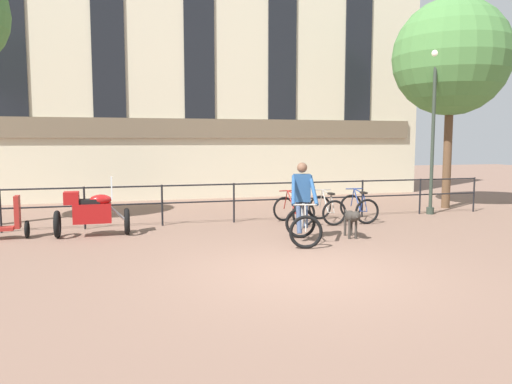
% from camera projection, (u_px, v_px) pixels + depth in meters
% --- Properties ---
extents(ground_plane, '(60.00, 60.00, 0.00)m').
position_uv_depth(ground_plane, '(304.00, 272.00, 8.26)').
color(ground_plane, '#7A5B4C').
extents(canal_railing, '(15.05, 0.05, 1.05)m').
position_uv_depth(canal_railing, '(234.00, 196.00, 13.17)').
color(canal_railing, black).
rests_on(canal_railing, ground_plane).
extents(building_facade, '(18.00, 0.72, 10.05)m').
position_uv_depth(building_facade, '(198.00, 63.00, 18.27)').
color(building_facade, beige).
rests_on(building_facade, ground_plane).
extents(cyclist_with_bike, '(0.96, 1.31, 1.70)m').
position_uv_depth(cyclist_with_bike, '(303.00, 207.00, 10.65)').
color(cyclist_with_bike, black).
rests_on(cyclist_with_bike, ground_plane).
extents(dog, '(0.35, 1.02, 0.65)m').
position_uv_depth(dog, '(352.00, 218.00, 11.09)').
color(dog, '#332D28').
rests_on(dog, ground_plane).
extents(parked_motorcycle, '(1.63, 0.63, 1.35)m').
position_uv_depth(parked_motorcycle, '(92.00, 212.00, 11.29)').
color(parked_motorcycle, black).
rests_on(parked_motorcycle, ground_plane).
extents(parked_bicycle_near_lamp, '(0.83, 1.20, 0.86)m').
position_uv_depth(parked_bicycle_near_lamp, '(294.00, 210.00, 12.96)').
color(parked_bicycle_near_lamp, black).
rests_on(parked_bicycle_near_lamp, ground_plane).
extents(parked_bicycle_mid_left, '(0.70, 1.13, 0.86)m').
position_uv_depth(parked_bicycle_mid_left, '(327.00, 209.00, 13.21)').
color(parked_bicycle_mid_left, black).
rests_on(parked_bicycle_mid_left, ground_plane).
extents(parked_bicycle_mid_right, '(0.72, 1.15, 0.86)m').
position_uv_depth(parked_bicycle_mid_right, '(359.00, 208.00, 13.45)').
color(parked_bicycle_mid_right, black).
rests_on(parked_bicycle_mid_right, ground_plane).
extents(street_lamp, '(0.28, 0.28, 4.79)m').
position_uv_depth(street_lamp, '(433.00, 123.00, 14.45)').
color(street_lamp, '#2D382D').
rests_on(street_lamp, ground_plane).
extents(tree_canalside_right, '(3.62, 3.62, 6.57)m').
position_uv_depth(tree_canalside_right, '(451.00, 58.00, 15.60)').
color(tree_canalside_right, brown).
rests_on(tree_canalside_right, ground_plane).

